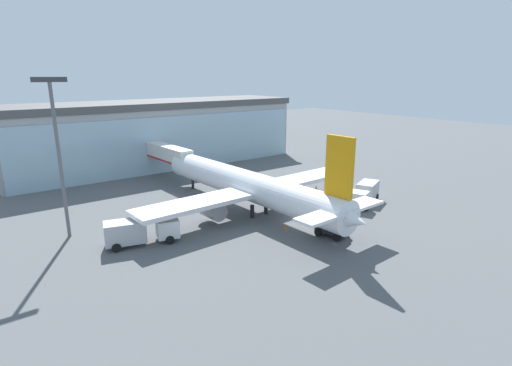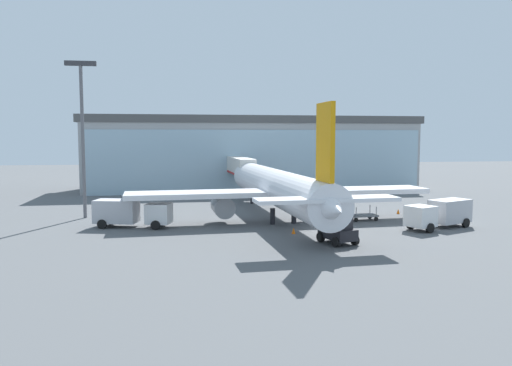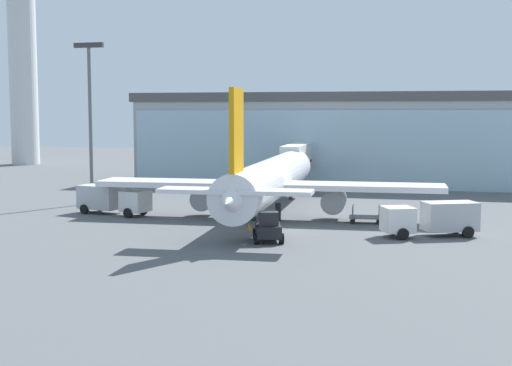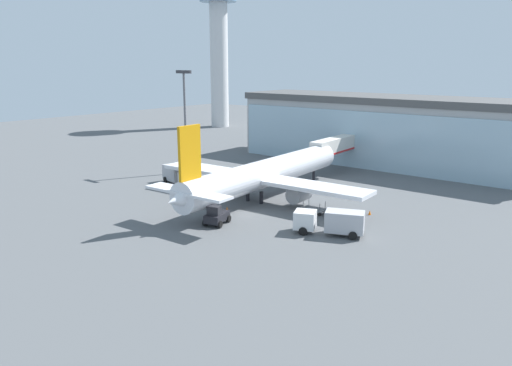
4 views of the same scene
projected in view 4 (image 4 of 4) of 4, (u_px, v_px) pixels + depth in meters
name	position (u px, v px, depth m)	size (l,w,h in m)	color
ground	(242.00, 213.00, 60.32)	(240.00, 240.00, 0.00)	#545659
terminal_building	(388.00, 130.00, 88.99)	(55.12, 14.98, 12.07)	#9F9F9F
jet_bridge	(337.00, 146.00, 82.87)	(2.97, 14.21, 5.74)	silver
control_tower	(219.00, 40.00, 137.40)	(10.52, 10.52, 38.49)	silver
apron_light_mast	(185.00, 112.00, 80.60)	(3.20, 0.40, 16.61)	#59595E
airplane	(263.00, 174.00, 65.96)	(31.10, 35.63, 11.25)	silver
catering_truck	(179.00, 175.00, 74.37)	(7.62, 3.98, 2.65)	silver
fuel_truck	(332.00, 221.00, 52.62)	(7.57, 4.91, 2.65)	silver
baggage_cart	(314.00, 209.00, 60.37)	(2.92, 1.82, 1.50)	slate
pushback_tug	(216.00, 216.00, 56.06)	(2.94, 3.58, 2.30)	black
safety_cone_nose	(227.00, 209.00, 61.35)	(0.36, 0.36, 0.55)	orange
safety_cone_wingtip	(370.00, 213.00, 59.75)	(0.36, 0.36, 0.55)	orange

